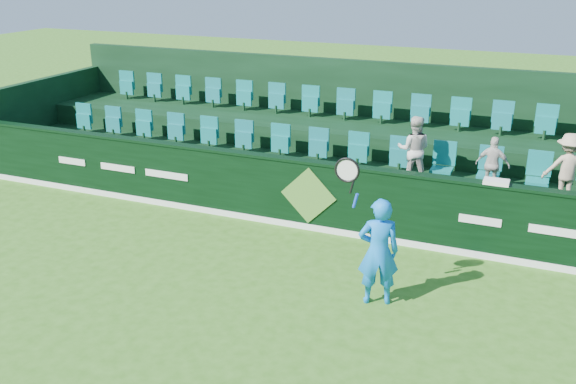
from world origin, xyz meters
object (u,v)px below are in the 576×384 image
at_px(spectator_left, 414,149).
at_px(spectator_right, 567,168).
at_px(tennis_player, 378,250).
at_px(towel, 496,182).
at_px(spectator_middle, 493,165).

height_order(spectator_left, spectator_right, spectator_left).
height_order(tennis_player, towel, tennis_player).
relative_size(spectator_middle, spectator_right, 0.84).
relative_size(spectator_left, towel, 3.15).
distance_m(spectator_middle, towel, 1.13).
bearing_deg(spectator_left, tennis_player, 84.59).
bearing_deg(spectator_middle, tennis_player, 76.97).
bearing_deg(spectator_left, spectator_right, 170.61).
bearing_deg(towel, spectator_right, 46.16).
distance_m(tennis_player, spectator_right, 4.19).
distance_m(tennis_player, spectator_middle, 3.59).
bearing_deg(spectator_left, spectator_middle, 170.61).
bearing_deg(tennis_player, spectator_middle, 69.89).
distance_m(spectator_right, towel, 1.55).
height_order(tennis_player, spectator_right, tennis_player).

